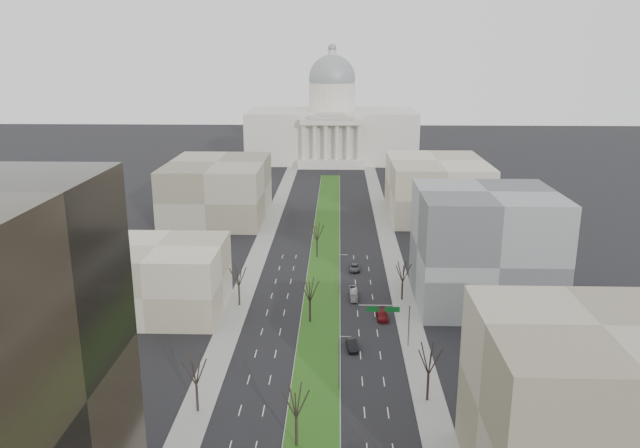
% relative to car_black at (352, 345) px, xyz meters
% --- Properties ---
extents(ground, '(600.00, 600.00, 0.00)m').
position_rel_car_black_xyz_m(ground, '(-6.02, 51.09, -0.83)').
color(ground, black).
rests_on(ground, ground).
extents(median, '(8.00, 222.03, 0.20)m').
position_rel_car_black_xyz_m(median, '(-6.02, 50.08, -0.73)').
color(median, '#999993').
rests_on(median, ground).
extents(sidewalk_left, '(5.00, 330.00, 0.15)m').
position_rel_car_black_xyz_m(sidewalk_left, '(-23.52, 26.09, -0.75)').
color(sidewalk_left, gray).
rests_on(sidewalk_left, ground).
extents(sidewalk_right, '(5.00, 330.00, 0.15)m').
position_rel_car_black_xyz_m(sidewalk_right, '(11.48, 26.09, -0.75)').
color(sidewalk_right, gray).
rests_on(sidewalk_right, ground).
extents(capitol, '(80.00, 46.00, 55.00)m').
position_rel_car_black_xyz_m(capitol, '(-6.02, 200.67, 15.48)').
color(capitol, beige).
rests_on(capitol, ground).
extents(building_beige_left, '(26.00, 22.00, 14.00)m').
position_rel_car_black_xyz_m(building_beige_left, '(-39.02, 16.09, 6.17)').
color(building_beige_left, tan).
rests_on(building_beige_left, ground).
extents(building_tan_right, '(26.00, 24.00, 22.00)m').
position_rel_car_black_xyz_m(building_tan_right, '(26.98, -36.91, 10.17)').
color(building_tan_right, gray).
rests_on(building_tan_right, ground).
extents(building_grey_right, '(28.00, 26.00, 24.00)m').
position_rel_car_black_xyz_m(building_grey_right, '(27.98, 23.09, 11.17)').
color(building_grey_right, '#5B5D60').
rests_on(building_grey_right, ground).
extents(building_far_left, '(30.00, 40.00, 18.00)m').
position_rel_car_black_xyz_m(building_far_left, '(-41.02, 91.09, 8.17)').
color(building_far_left, gray).
rests_on(building_far_left, ground).
extents(building_far_right, '(30.00, 40.00, 18.00)m').
position_rel_car_black_xyz_m(building_far_right, '(28.98, 96.09, 8.17)').
color(building_far_right, tan).
rests_on(building_far_right, ground).
extents(tree_left_mid, '(5.40, 5.40, 9.72)m').
position_rel_car_black_xyz_m(tree_left_mid, '(-23.22, -20.91, 6.17)').
color(tree_left_mid, black).
rests_on(tree_left_mid, ground).
extents(tree_left_far, '(5.28, 5.28, 9.50)m').
position_rel_car_black_xyz_m(tree_left_far, '(-23.22, 19.09, 6.02)').
color(tree_left_far, black).
rests_on(tree_left_far, ground).
extents(tree_right_mid, '(5.52, 5.52, 9.94)m').
position_rel_car_black_xyz_m(tree_right_mid, '(11.18, -16.91, 6.33)').
color(tree_right_mid, black).
rests_on(tree_right_mid, ground).
extents(tree_right_far, '(5.04, 5.04, 9.07)m').
position_rel_car_black_xyz_m(tree_right_far, '(11.18, 23.09, 5.70)').
color(tree_right_far, black).
rests_on(tree_right_far, ground).
extents(tree_median_a, '(5.40, 5.40, 9.72)m').
position_rel_car_black_xyz_m(tree_median_a, '(-8.02, -28.91, 6.17)').
color(tree_median_a, black).
rests_on(tree_median_a, ground).
extents(tree_median_b, '(5.40, 5.40, 9.72)m').
position_rel_car_black_xyz_m(tree_median_b, '(-8.02, 11.09, 6.17)').
color(tree_median_b, black).
rests_on(tree_median_b, ground).
extents(tree_median_c, '(5.40, 5.40, 9.72)m').
position_rel_car_black_xyz_m(tree_median_c, '(-8.02, 51.09, 6.17)').
color(tree_median_c, black).
rests_on(tree_median_c, ground).
extents(streetlamp_median_b, '(1.90, 0.20, 9.16)m').
position_rel_car_black_xyz_m(streetlamp_median_b, '(-2.26, -13.91, 3.98)').
color(streetlamp_median_b, gray).
rests_on(streetlamp_median_b, ground).
extents(streetlamp_median_c, '(1.90, 0.20, 9.16)m').
position_rel_car_black_xyz_m(streetlamp_median_c, '(-2.26, 26.09, 3.98)').
color(streetlamp_median_c, gray).
rests_on(streetlamp_median_c, ground).
extents(mast_arm_signs, '(9.12, 0.24, 8.09)m').
position_rel_car_black_xyz_m(mast_arm_signs, '(7.47, 1.12, 5.28)').
color(mast_arm_signs, gray).
rests_on(mast_arm_signs, ground).
extents(car_black, '(2.34, 5.19, 1.65)m').
position_rel_car_black_xyz_m(car_black, '(0.00, 0.00, 0.00)').
color(car_black, black).
rests_on(car_black, ground).
extents(car_red, '(2.54, 5.50, 1.56)m').
position_rel_car_black_xyz_m(car_red, '(6.26, 13.20, -0.05)').
color(car_red, '#610D12').
rests_on(car_red, ground).
extents(car_grey_far, '(2.45, 5.24, 1.45)m').
position_rel_car_black_xyz_m(car_grey_far, '(1.45, 41.45, -0.10)').
color(car_grey_far, '#46474D').
rests_on(car_grey_far, ground).
extents(box_van, '(1.62, 6.69, 1.86)m').
position_rel_car_black_xyz_m(box_van, '(0.86, 23.95, 0.10)').
color(box_van, '#BCBCBC').
rests_on(box_van, ground).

